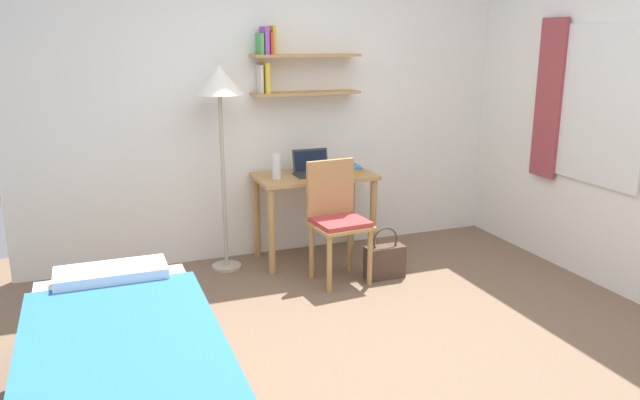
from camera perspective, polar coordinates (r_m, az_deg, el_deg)
name	(u,v)px	position (r m, az deg, el deg)	size (l,w,h in m)	color
ground_plane	(386,353)	(3.85, 6.11, -13.86)	(5.28, 5.28, 0.00)	brown
wall_back	(281,102)	(5.28, -3.57, 9.00)	(4.40, 0.27, 2.60)	white
bed	(124,377)	(3.27, -17.60, -15.29)	(0.92, 1.93, 0.54)	#B2844C
desk	(314,192)	(5.16, -0.53, 0.78)	(0.98, 0.54, 0.73)	#B2844C
desk_chair	(337,216)	(4.74, 1.56, -1.46)	(0.44, 0.42, 0.93)	#B2844C
standing_lamp	(220,92)	(4.85, -9.23, 9.77)	(0.38, 0.38, 1.63)	#B2A893
laptop	(312,168)	(5.12, -0.71, 2.96)	(0.31, 0.21, 0.21)	#2D2D33
water_bottle	(276,166)	(4.96, -4.03, 3.12)	(0.07, 0.07, 0.21)	silver
book_stack	(349,168)	(5.27, 2.70, 2.95)	(0.18, 0.24, 0.05)	orange
handbag	(385,261)	(4.90, 5.98, -5.57)	(0.31, 0.13, 0.41)	#4C382D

